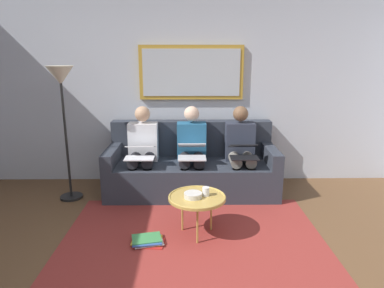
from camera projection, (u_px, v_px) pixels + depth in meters
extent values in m
cube|color=#B7BCC6|center=(191.00, 90.00, 4.85)|extent=(6.00, 0.12, 2.60)
cube|color=maroon|center=(193.00, 236.00, 3.48)|extent=(2.60, 1.80, 0.01)
cube|color=#2D333D|center=(192.00, 177.00, 4.59)|extent=(2.20, 0.90, 0.42)
cube|color=#2D333D|center=(191.00, 138.00, 4.82)|extent=(2.20, 0.20, 0.48)
cube|color=#2D333D|center=(270.00, 154.00, 4.53)|extent=(0.14, 0.90, 0.20)
cube|color=#2D333D|center=(113.00, 155.00, 4.51)|extent=(0.14, 0.90, 0.20)
cube|color=#B7892D|center=(191.00, 73.00, 4.70)|extent=(1.42, 0.04, 0.73)
cube|color=#B2B7BC|center=(191.00, 73.00, 4.68)|extent=(1.32, 0.01, 0.63)
cylinder|color=tan|center=(197.00, 198.00, 3.43)|extent=(0.58, 0.58, 0.03)
torus|color=tan|center=(197.00, 197.00, 3.43)|extent=(0.58, 0.58, 0.02)
cylinder|color=#B28E42|center=(197.00, 225.00, 3.32)|extent=(0.02, 0.02, 0.39)
cylinder|color=#B28E42|center=(211.00, 213.00, 3.57)|extent=(0.02, 0.02, 0.39)
cylinder|color=#B28E42|center=(182.00, 213.00, 3.57)|extent=(0.02, 0.02, 0.39)
cylinder|color=silver|center=(206.00, 191.00, 3.44)|extent=(0.07, 0.07, 0.09)
cylinder|color=beige|center=(193.00, 195.00, 3.40)|extent=(0.18, 0.18, 0.05)
cube|color=#2D3342|center=(240.00, 141.00, 4.58)|extent=(0.38, 0.22, 0.50)
sphere|color=brown|center=(241.00, 114.00, 4.49)|extent=(0.20, 0.20, 0.20)
cylinder|color=gray|center=(249.00, 159.00, 4.43)|extent=(0.14, 0.42, 0.14)
cylinder|color=gray|center=(235.00, 159.00, 4.42)|extent=(0.14, 0.42, 0.14)
cylinder|color=gray|center=(250.00, 185.00, 4.29)|extent=(0.11, 0.11, 0.42)
cylinder|color=gray|center=(236.00, 185.00, 4.29)|extent=(0.11, 0.11, 0.42)
cube|color=black|center=(244.00, 158.00, 4.20)|extent=(0.34, 0.22, 0.01)
cube|color=black|center=(243.00, 146.00, 4.32)|extent=(0.34, 0.21, 0.09)
cube|color=#A5C6EA|center=(243.00, 146.00, 4.32)|extent=(0.31, 0.19, 0.07)
cube|color=#235B84|center=(192.00, 141.00, 4.58)|extent=(0.38, 0.22, 0.50)
sphere|color=beige|center=(192.00, 114.00, 4.48)|extent=(0.20, 0.20, 0.20)
cylinder|color=#232328|center=(199.00, 159.00, 4.42)|extent=(0.14, 0.42, 0.14)
cylinder|color=#232328|center=(185.00, 159.00, 4.42)|extent=(0.14, 0.42, 0.14)
cylinder|color=#232328|center=(199.00, 185.00, 4.29)|extent=(0.11, 0.11, 0.42)
cylinder|color=#232328|center=(185.00, 185.00, 4.28)|extent=(0.11, 0.11, 0.42)
cube|color=silver|center=(192.00, 158.00, 4.20)|extent=(0.34, 0.24, 0.01)
cube|color=silver|center=(192.00, 145.00, 4.33)|extent=(0.34, 0.22, 0.11)
cube|color=#A5C6EA|center=(192.00, 145.00, 4.32)|extent=(0.31, 0.19, 0.09)
cube|color=silver|center=(143.00, 141.00, 4.57)|extent=(0.38, 0.22, 0.50)
sphere|color=tan|center=(142.00, 114.00, 4.48)|extent=(0.20, 0.20, 0.20)
cylinder|color=#232328|center=(149.00, 159.00, 4.41)|extent=(0.14, 0.42, 0.14)
cylinder|color=#232328|center=(135.00, 159.00, 4.41)|extent=(0.14, 0.42, 0.14)
cylinder|color=#232328|center=(148.00, 186.00, 4.28)|extent=(0.11, 0.11, 0.42)
cylinder|color=#232328|center=(133.00, 186.00, 4.28)|extent=(0.11, 0.11, 0.42)
cube|color=white|center=(139.00, 158.00, 4.19)|extent=(0.36, 0.21, 0.01)
cube|color=white|center=(141.00, 147.00, 4.29)|extent=(0.36, 0.21, 0.07)
cube|color=#A5C6EA|center=(140.00, 147.00, 4.29)|extent=(0.32, 0.18, 0.05)
cube|color=red|center=(149.00, 243.00, 3.35)|extent=(0.30, 0.22, 0.01)
cube|color=white|center=(149.00, 242.00, 3.36)|extent=(0.32, 0.26, 0.01)
cube|color=yellow|center=(147.00, 240.00, 3.36)|extent=(0.29, 0.22, 0.01)
cube|color=#33569E|center=(147.00, 241.00, 3.34)|extent=(0.31, 0.24, 0.01)
cube|color=#3D8C4C|center=(147.00, 238.00, 3.36)|extent=(0.32, 0.26, 0.01)
cylinder|color=black|center=(72.00, 197.00, 4.43)|extent=(0.28, 0.28, 0.03)
cylinder|color=black|center=(66.00, 141.00, 4.25)|extent=(0.03, 0.03, 1.50)
cone|color=beige|center=(60.00, 75.00, 4.05)|extent=(0.32, 0.32, 0.22)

